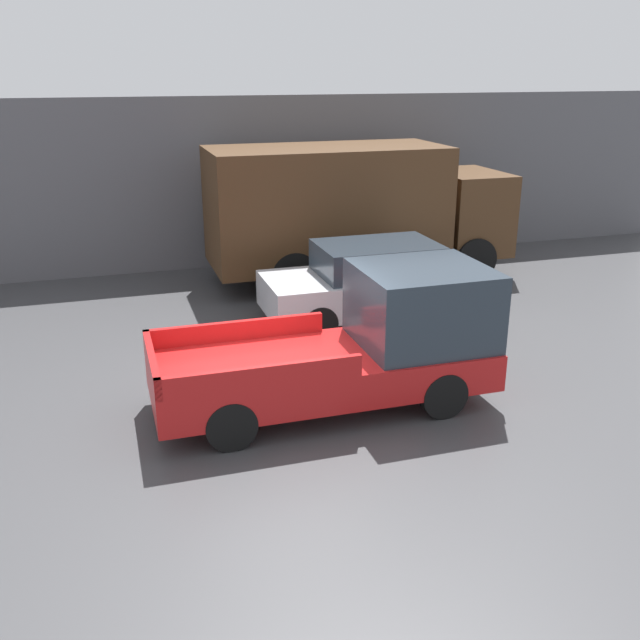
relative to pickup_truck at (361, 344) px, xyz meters
The scene contains 5 objects.
ground_plane 1.54m from the pickup_truck, behind, with size 60.00×60.00×0.00m, color #3D3D3F.
building_wall 8.86m from the pickup_truck, 97.85° to the left, with size 28.00×0.15×4.32m.
pickup_truck is the anchor object (origin of this frame).
car 3.84m from the pickup_truck, 66.19° to the left, with size 4.38×1.90×1.63m.
delivery_truck 6.92m from the pickup_truck, 71.54° to the left, with size 7.32×2.47×3.24m.
Camera 1 is at (-2.45, -9.63, 5.01)m, focal length 40.00 mm.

